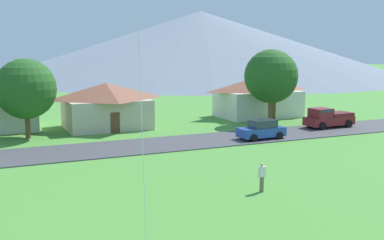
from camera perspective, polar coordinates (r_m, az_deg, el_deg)
road_strip at (r=37.92m, az=-10.56°, el=-3.53°), size 160.00×6.20×0.08m
mountain_far_west_ridge at (r=141.06m, az=1.02°, el=9.26°), size 120.01×120.01×19.40m
house_left_center at (r=48.24m, az=-10.46°, el=1.85°), size 8.70×7.31×4.60m
house_right_center at (r=56.14m, az=8.08°, el=2.94°), size 9.96×6.50×4.81m
tree_near_left at (r=50.44m, az=9.65°, el=5.29°), size 5.73×5.73×8.00m
tree_right_of_center at (r=44.02m, az=-19.66°, el=3.61°), size 5.38×5.38×7.18m
parked_car_blue_mid_west at (r=41.89m, az=8.51°, el=-1.19°), size 4.24×2.15×1.68m
pickup_truck_maroon_west_side at (r=49.50m, az=16.30°, el=0.27°), size 5.24×2.41×1.99m
watcher_person at (r=26.48m, az=8.55°, el=-6.87°), size 0.56×0.24×1.68m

